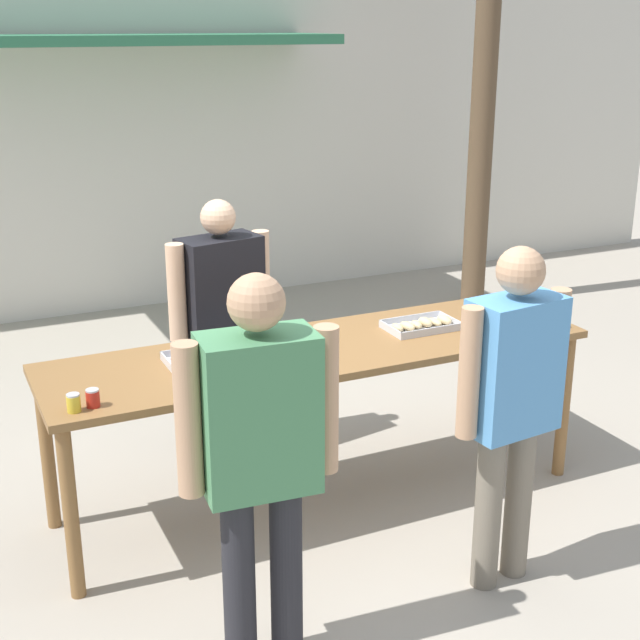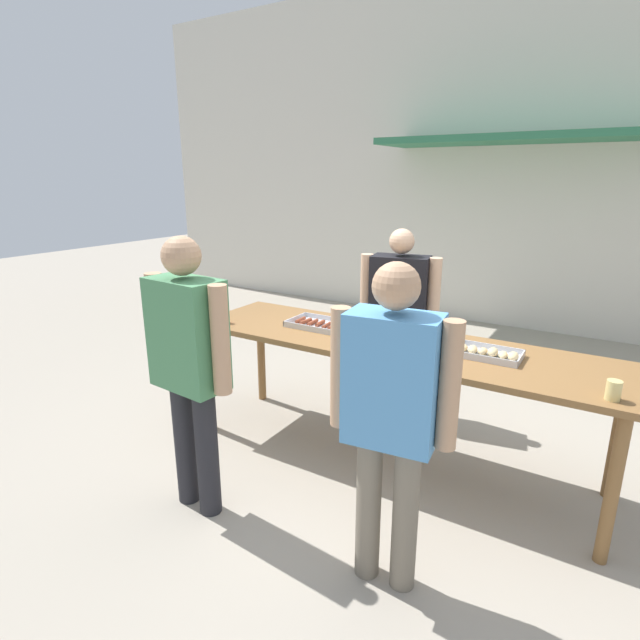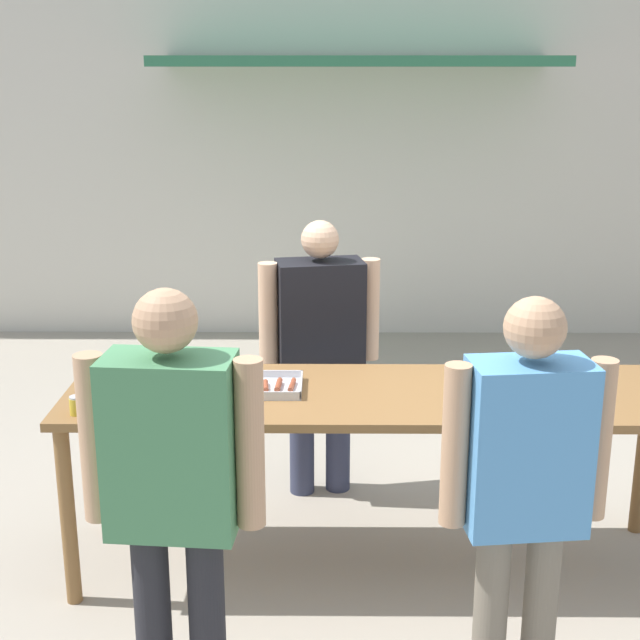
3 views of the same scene
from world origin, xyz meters
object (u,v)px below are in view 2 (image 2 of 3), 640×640
object	(u,v)px
condiment_jar_ketchup	(226,318)
beer_cup	(614,390)
food_tray_buns	(489,353)
person_server_behind_table	(399,307)
person_customer_holding_hotdog	(189,356)
person_customer_with_cup	(391,405)
food_tray_sausages	(320,325)
condiment_jar_mustard	(215,317)

from	to	relation	value
condiment_jar_ketchup	beer_cup	xyz separation A→B (m)	(2.57, -0.01, 0.01)
food_tray_buns	person_server_behind_table	world-z (taller)	person_server_behind_table
person_customer_holding_hotdog	person_customer_with_cup	bearing A→B (deg)	-172.45
person_customer_holding_hotdog	food_tray_sausages	bearing A→B (deg)	-94.46
person_server_behind_table	condiment_jar_mustard	bearing A→B (deg)	-144.87
food_tray_sausages	person_customer_holding_hotdog	xyz separation A→B (m)	(-0.18, -1.13, 0.07)
condiment_jar_ketchup	person_customer_holding_hotdog	world-z (taller)	person_customer_holding_hotdog
food_tray_sausages	person_customer_with_cup	size ratio (longest dim) A/B	0.28
condiment_jar_ketchup	person_server_behind_table	world-z (taller)	person_server_behind_table
person_server_behind_table	person_customer_with_cup	distance (m)	1.98
beer_cup	person_server_behind_table	xyz separation A→B (m)	(-1.60, 1.07, -0.03)
beer_cup	person_customer_holding_hotdog	bearing A→B (deg)	-158.59
food_tray_sausages	condiment_jar_ketchup	distance (m)	0.72
condiment_jar_ketchup	person_customer_with_cup	bearing A→B (deg)	-24.42
food_tray_buns	condiment_jar_ketchup	distance (m)	1.91
food_tray_buns	person_customer_holding_hotdog	bearing A→B (deg)	-141.31
food_tray_sausages	person_customer_with_cup	bearing A→B (deg)	-45.74
food_tray_sausages	condiment_jar_ketchup	world-z (taller)	condiment_jar_ketchup
food_tray_sausages	condiment_jar_ketchup	xyz separation A→B (m)	(-0.66, -0.30, 0.03)
condiment_jar_ketchup	person_customer_holding_hotdog	bearing A→B (deg)	-60.43
food_tray_sausages	person_server_behind_table	bearing A→B (deg)	67.76
beer_cup	person_customer_holding_hotdog	xyz separation A→B (m)	(-2.10, -0.82, 0.04)
person_server_behind_table	person_customer_holding_hotdog	size ratio (longest dim) A/B	0.94
beer_cup	person_server_behind_table	world-z (taller)	person_server_behind_table
condiment_jar_mustard	condiment_jar_ketchup	size ratio (longest dim) A/B	1.00
condiment_jar_ketchup	person_customer_holding_hotdog	size ratio (longest dim) A/B	0.05
food_tray_buns	beer_cup	xyz separation A→B (m)	(0.68, -0.31, 0.03)
condiment_jar_ketchup	person_customer_holding_hotdog	distance (m)	0.96
person_server_behind_table	person_customer_with_cup	bearing A→B (deg)	-78.63
condiment_jar_mustard	person_customer_holding_hotdog	xyz separation A→B (m)	(0.56, -0.82, 0.05)
food_tray_buns	person_customer_with_cup	size ratio (longest dim) A/B	0.24
food_tray_buns	condiment_jar_ketchup	size ratio (longest dim) A/B	4.78
food_tray_sausages	person_server_behind_table	distance (m)	0.82
food_tray_buns	food_tray_sausages	bearing A→B (deg)	179.96
food_tray_buns	person_customer_holding_hotdog	xyz separation A→B (m)	(-1.41, -1.13, 0.07)
food_tray_sausages	person_server_behind_table	xyz separation A→B (m)	(0.31, 0.76, 0.01)
food_tray_sausages	food_tray_buns	world-z (taller)	food_tray_buns
person_customer_holding_hotdog	condiment_jar_ketchup	bearing A→B (deg)	-55.67
condiment_jar_mustard	beer_cup	size ratio (longest dim) A/B	0.82
person_customer_holding_hotdog	person_customer_with_cup	size ratio (longest dim) A/B	1.03
person_customer_holding_hotdog	food_tray_buns	bearing A→B (deg)	-136.55
beer_cup	person_customer_with_cup	size ratio (longest dim) A/B	0.06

